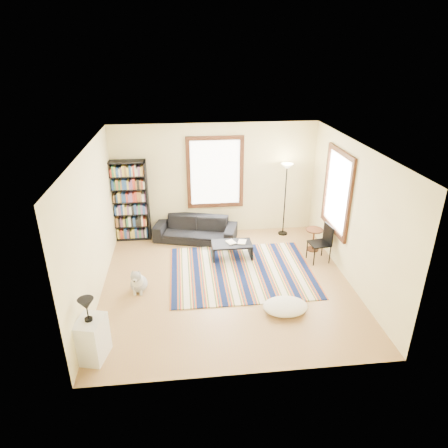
{
  "coord_description": "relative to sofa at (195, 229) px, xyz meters",
  "views": [
    {
      "loc": [
        -0.82,
        -6.92,
        4.46
      ],
      "look_at": [
        0.0,
        0.5,
        1.1
      ],
      "focal_mm": 32.0,
      "sensor_mm": 36.0,
      "label": 1
    }
  ],
  "objects": [
    {
      "name": "rug",
      "position": [
        0.9,
        -1.66,
        -0.28
      ],
      "size": [
        3.03,
        2.42,
        0.02
      ],
      "primitive_type": "cube",
      "color": "#0C173E",
      "rests_on": "floor"
    },
    {
      "name": "folding_chair",
      "position": [
        2.69,
        -1.36,
        0.14
      ],
      "size": [
        0.47,
        0.46,
        0.86
      ],
      "primitive_type": "cube",
      "rotation": [
        0.0,
        0.0,
        0.15
      ],
      "color": "black",
      "rests_on": "floor"
    },
    {
      "name": "wall_left",
      "position": [
        -2.01,
        -2.05,
        1.11
      ],
      "size": [
        0.1,
        5.0,
        2.8
      ],
      "primitive_type": "cube",
      "color": "#F9EDA8",
      "rests_on": "floor"
    },
    {
      "name": "sofa",
      "position": [
        0.0,
        0.0,
        0.0
      ],
      "size": [
        2.14,
        1.3,
        0.59
      ],
      "primitive_type": "imported",
      "rotation": [
        0.0,
        0.0,
        -0.28
      ],
      "color": "black",
      "rests_on": "floor"
    },
    {
      "name": "coffee_table",
      "position": [
        0.78,
        -0.99,
        -0.11
      ],
      "size": [
        0.94,
        0.57,
        0.36
      ],
      "primitive_type": "cube",
      "rotation": [
        0.0,
        0.0,
        0.08
      ],
      "color": "black",
      "rests_on": "floor"
    },
    {
      "name": "floor_lamp",
      "position": [
        2.25,
        0.1,
        0.64
      ],
      "size": [
        0.31,
        0.31,
        1.86
      ],
      "primitive_type": null,
      "rotation": [
        0.0,
        0.0,
        0.02
      ],
      "color": "black",
      "rests_on": "floor"
    },
    {
      "name": "table_lamp",
      "position": [
        -1.76,
        -3.93,
        0.6
      ],
      "size": [
        0.27,
        0.27,
        0.38
      ],
      "primitive_type": null,
      "rotation": [
        0.0,
        0.0,
        -0.16
      ],
      "color": "black",
      "rests_on": "white_cabinet"
    },
    {
      "name": "side_table",
      "position": [
        2.74,
        -0.84,
        -0.02
      ],
      "size": [
        0.52,
        0.52,
        0.54
      ],
      "primitive_type": "cylinder",
      "rotation": [
        0.0,
        0.0,
        0.39
      ],
      "color": "#462211",
      "rests_on": "floor"
    },
    {
      "name": "floor_cushion",
      "position": [
        1.49,
        -3.12,
        -0.19
      ],
      "size": [
        0.94,
        0.78,
        0.21
      ],
      "primitive_type": "ellipsoid",
      "rotation": [
        0.0,
        0.0,
        0.22
      ],
      "color": "silver",
      "rests_on": "floor"
    },
    {
      "name": "ceiling",
      "position": [
        0.54,
        -2.05,
        2.56
      ],
      "size": [
        5.0,
        5.0,
        0.1
      ],
      "primitive_type": "cube",
      "color": "white",
      "rests_on": "floor"
    },
    {
      "name": "book_b",
      "position": [
        0.93,
        -0.94,
        0.08
      ],
      "size": [
        0.24,
        0.28,
        0.02
      ],
      "primitive_type": "imported",
      "rotation": [
        0.0,
        0.0,
        -0.29
      ],
      "color": "beige",
      "rests_on": "coffee_table"
    },
    {
      "name": "dog",
      "position": [
        -1.21,
        -2.14,
        -0.03
      ],
      "size": [
        0.44,
        0.57,
        0.53
      ],
      "primitive_type": null,
      "rotation": [
        0.0,
        0.0,
        -0.12
      ],
      "color": "beige",
      "rests_on": "floor"
    },
    {
      "name": "white_cabinet",
      "position": [
        -1.76,
        -3.93,
        0.06
      ],
      "size": [
        0.49,
        0.58,
        0.7
      ],
      "primitive_type": "cube",
      "rotation": [
        0.0,
        0.0,
        -0.24
      ],
      "color": "white",
      "rests_on": "floor"
    },
    {
      "name": "wall_front",
      "position": [
        0.54,
        -4.6,
        1.11
      ],
      "size": [
        5.0,
        0.1,
        2.8
      ],
      "primitive_type": "cube",
      "color": "#F9EDA8",
      "rests_on": "floor"
    },
    {
      "name": "window_back",
      "position": [
        0.54,
        0.42,
        1.31
      ],
      "size": [
        1.2,
        0.06,
        1.6
      ],
      "primitive_type": "cube",
      "color": "white",
      "rests_on": "wall_back"
    },
    {
      "name": "window_right",
      "position": [
        3.01,
        -1.25,
        1.31
      ],
      "size": [
        0.06,
        1.2,
        1.6
      ],
      "primitive_type": "cube",
      "color": "white",
      "rests_on": "wall_right"
    },
    {
      "name": "bookshelf",
      "position": [
        -1.56,
        0.27,
        0.71
      ],
      "size": [
        0.9,
        0.3,
        2.0
      ],
      "primitive_type": "cube",
      "color": "black",
      "rests_on": "floor"
    },
    {
      "name": "wall_back",
      "position": [
        0.54,
        0.5,
        1.11
      ],
      "size": [
        5.0,
        0.1,
        2.8
      ],
      "primitive_type": "cube",
      "color": "#F9EDA8",
      "rests_on": "floor"
    },
    {
      "name": "floor",
      "position": [
        0.54,
        -2.05,
        -0.34
      ],
      "size": [
        5.0,
        5.0,
        0.1
      ],
      "primitive_type": "cube",
      "color": "#9D6F48",
      "rests_on": "ground"
    },
    {
      "name": "wall_right",
      "position": [
        3.09,
        -2.05,
        1.11
      ],
      "size": [
        0.1,
        5.0,
        2.8
      ],
      "primitive_type": "cube",
      "color": "#F9EDA8",
      "rests_on": "floor"
    },
    {
      "name": "book_a",
      "position": [
        0.68,
        -0.99,
        0.08
      ],
      "size": [
        0.28,
        0.25,
        0.02
      ],
      "primitive_type": "imported",
      "rotation": [
        0.0,
        0.0,
        0.39
      ],
      "color": "beige",
      "rests_on": "coffee_table"
    }
  ]
}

